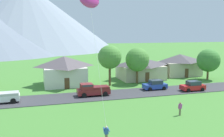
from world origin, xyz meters
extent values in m
cube|color=#38383D|center=(0.00, 26.23, 0.04)|extent=(160.00, 6.35, 0.08)
cone|color=gray|center=(-13.43, 143.97, 19.10)|extent=(102.46, 102.46, 38.19)
cube|color=beige|center=(13.48, 38.05, 1.50)|extent=(9.18, 7.20, 2.99)
pyramid|color=#474247|center=(13.48, 38.05, 3.81)|extent=(9.92, 7.77, 1.65)
cube|color=brown|center=(13.48, 34.43, 1.00)|extent=(0.90, 0.06, 2.00)
cube|color=silver|center=(-3.07, 36.66, 1.80)|extent=(7.77, 7.82, 3.59)
pyramid|color=#564C51|center=(-3.07, 36.66, 4.58)|extent=(8.40, 8.44, 1.98)
cube|color=brown|center=(-3.07, 32.73, 1.00)|extent=(0.90, 0.06, 2.00)
cube|color=beige|center=(24.07, 39.58, 1.63)|extent=(8.56, 6.12, 3.25)
pyramid|color=#474247|center=(24.07, 39.58, 4.14)|extent=(9.24, 6.61, 1.79)
cube|color=brown|center=(24.07, 36.51, 1.00)|extent=(0.90, 0.06, 2.00)
cylinder|color=brown|center=(10.93, 33.73, 1.51)|extent=(0.44, 0.44, 3.02)
sphere|color=#4C8938|center=(10.93, 33.73, 4.79)|extent=(4.70, 4.70, 4.70)
cylinder|color=brown|center=(27.05, 33.14, 1.16)|extent=(0.44, 0.44, 2.32)
sphere|color=#3D7F33|center=(27.05, 33.14, 4.16)|extent=(4.90, 4.90, 4.90)
cylinder|color=brown|center=(5.11, 33.25, 1.91)|extent=(0.44, 0.44, 3.82)
sphere|color=#4C8938|center=(5.11, 33.25, 5.50)|extent=(4.49, 4.49, 4.49)
cube|color=red|center=(17.68, 24.82, 0.68)|extent=(4.25, 1.91, 0.80)
cube|color=#2D3847|center=(17.83, 24.81, 1.42)|extent=(2.24, 1.64, 0.68)
cylinder|color=black|center=(16.30, 23.93, 0.40)|extent=(0.65, 0.26, 0.64)
cylinder|color=black|center=(16.35, 25.77, 0.40)|extent=(0.65, 0.26, 0.64)
cylinder|color=black|center=(19.00, 23.86, 0.40)|extent=(0.65, 0.26, 0.64)
cylinder|color=black|center=(19.05, 25.70, 0.40)|extent=(0.65, 0.26, 0.64)
cube|color=#2847A8|center=(11.78, 27.52, 0.68)|extent=(4.21, 1.81, 0.80)
cube|color=#2D3847|center=(11.93, 27.52, 1.42)|extent=(2.21, 1.59, 0.68)
cylinder|color=black|center=(10.43, 26.61, 0.40)|extent=(0.64, 0.24, 0.64)
cylinder|color=black|center=(10.43, 28.45, 0.40)|extent=(0.64, 0.24, 0.64)
cylinder|color=black|center=(13.13, 26.60, 0.40)|extent=(0.64, 0.24, 0.64)
cylinder|color=black|center=(13.13, 28.44, 0.40)|extent=(0.64, 0.24, 0.64)
cube|color=white|center=(-13.35, 26.10, 0.75)|extent=(5.28, 2.23, 0.84)
cube|color=#B7B7B7|center=(-12.20, 26.15, 1.35)|extent=(2.78, 2.08, 0.36)
cylinder|color=black|center=(-11.61, 25.16, 0.46)|extent=(0.77, 0.31, 0.76)
cylinder|color=black|center=(-11.70, 27.20, 0.46)|extent=(0.77, 0.31, 0.76)
cube|color=maroon|center=(0.39, 26.41, 0.75)|extent=(5.22, 2.04, 0.84)
cube|color=maroon|center=(-0.71, 26.42, 1.62)|extent=(1.92, 1.86, 0.90)
cube|color=#2D3847|center=(-0.71, 26.42, 1.89)|extent=(1.63, 1.89, 0.28)
cube|color=maroon|center=(1.54, 26.40, 1.35)|extent=(2.72, 1.98, 0.36)
cylinder|color=black|center=(-1.32, 25.40, 0.46)|extent=(0.76, 0.29, 0.76)
cylinder|color=black|center=(-1.30, 27.44, 0.46)|extent=(0.76, 0.29, 0.76)
cylinder|color=black|center=(2.08, 25.37, 0.46)|extent=(0.76, 0.29, 0.76)
cylinder|color=black|center=(2.10, 27.41, 0.46)|extent=(0.76, 0.29, 0.76)
cube|color=#2D51A3|center=(-2.27, 8.99, 1.17)|extent=(0.36, 0.22, 0.58)
sphere|color=beige|center=(-2.27, 8.99, 1.57)|extent=(0.21, 0.21, 0.21)
cylinder|color=#2D51A3|center=(-2.49, 9.05, 1.31)|extent=(0.18, 0.55, 0.37)
cylinder|color=#2D51A3|center=(-2.05, 9.05, 1.31)|extent=(0.18, 0.55, 0.37)
cylinder|color=silver|center=(-2.50, 11.35, 7.56)|extent=(0.48, 4.74, 12.03)
cylinder|color=#70604C|center=(8.55, 14.00, 0.44)|extent=(0.24, 0.24, 0.88)
cube|color=#B7479E|center=(8.55, 14.00, 1.17)|extent=(0.36, 0.22, 0.58)
sphere|color=brown|center=(8.55, 14.00, 1.57)|extent=(0.21, 0.21, 0.21)
cylinder|color=#B7479E|center=(8.33, 14.00, 1.12)|extent=(0.12, 0.18, 0.59)
cylinder|color=#B7479E|center=(8.77, 14.00, 1.12)|extent=(0.12, 0.18, 0.59)
camera|label=1|loc=(-8.19, -12.54, 10.28)|focal=40.73mm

